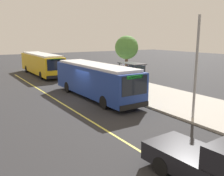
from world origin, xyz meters
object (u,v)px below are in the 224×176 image
at_px(transit_bus_second, 41,63).
at_px(pedestrian_commuter, 101,77).
at_px(route_sign_post, 123,75).
at_px(pickup_truck, 221,168).
at_px(transit_bus_main, 95,79).
at_px(waiting_bench, 131,82).

xyz_separation_m(transit_bus_second, pedestrian_commuter, (12.00, 2.66, -0.50)).
bearing_deg(route_sign_post, pickup_truck, -21.11).
bearing_deg(transit_bus_second, transit_bus_main, 0.18).
height_order(waiting_bench, pedestrian_commuter, pedestrian_commuter).
height_order(pickup_truck, waiting_bench, pickup_truck).
distance_m(transit_bus_main, waiting_bench, 5.50).
distance_m(waiting_bench, route_sign_post, 4.00).
relative_size(waiting_bench, pedestrian_commuter, 0.95).
height_order(route_sign_post, pedestrian_commuter, route_sign_post).
xyz_separation_m(transit_bus_second, route_sign_post, (16.46, 2.42, 0.34)).
distance_m(transit_bus_second, pedestrian_commuter, 12.30).
bearing_deg(waiting_bench, route_sign_post, -47.05).
distance_m(transit_bus_main, transit_bus_second, 15.61).
xyz_separation_m(transit_bus_second, pickup_truck, (29.82, -2.73, -0.76)).
distance_m(transit_bus_main, pickup_truck, 14.50).
relative_size(route_sign_post, pedestrian_commuter, 1.66).
bearing_deg(pickup_truck, transit_bus_main, 168.92).
xyz_separation_m(transit_bus_main, waiting_bench, (-1.71, 5.13, -0.98)).
bearing_deg(transit_bus_main, route_sign_post, 70.13).
distance_m(transit_bus_second, waiting_bench, 14.86).
bearing_deg(transit_bus_main, pedestrian_commuter, 144.06).
distance_m(pickup_truck, pedestrian_commuter, 18.62).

